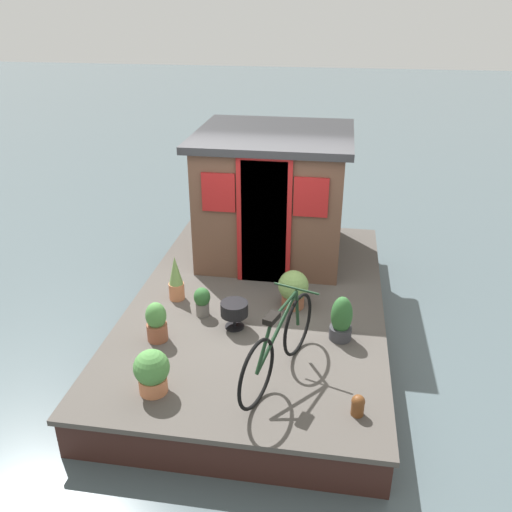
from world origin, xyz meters
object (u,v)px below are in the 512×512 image
object	(u,v)px
potted_plant_rosemary	(202,301)
bicycle	(279,345)
potted_plant_succulent	(293,288)
potted_plant_basil	(176,279)
potted_plant_fern	(156,322)
potted_plant_ivy	(152,371)
mooring_bollard	(358,405)
houseboat_cabin	(273,194)
potted_plant_sage	(341,320)
charcoal_grill	(234,310)

from	to	relation	value
potted_plant_rosemary	bicycle	bearing A→B (deg)	-134.29
potted_plant_succulent	potted_plant_basil	xyz separation A→B (m)	(-0.04, 1.50, 0.03)
bicycle	potted_plant_rosemary	xyz separation A→B (m)	(1.03, 1.06, -0.19)
potted_plant_fern	potted_plant_basil	bearing A→B (deg)	2.85
potted_plant_ivy	mooring_bollard	distance (m)	2.00
potted_plant_fern	mooring_bollard	size ratio (longest dim) A/B	2.20
potted_plant_succulent	potted_plant_rosemary	world-z (taller)	potted_plant_succulent
mooring_bollard	houseboat_cabin	bearing A→B (deg)	19.99
potted_plant_fern	potted_plant_rosemary	size ratio (longest dim) A/B	1.28
houseboat_cabin	potted_plant_sage	size ratio (longest dim) A/B	4.05
potted_plant_ivy	potted_plant_rosemary	xyz separation A→B (m)	(1.46, -0.13, -0.05)
potted_plant_sage	charcoal_grill	world-z (taller)	potted_plant_sage
potted_plant_fern	potted_plant_succulent	distance (m)	1.75
potted_plant_sage	charcoal_grill	distance (m)	1.24
houseboat_cabin	bicycle	bearing A→B (deg)	-171.51
bicycle	potted_plant_ivy	distance (m)	1.28
potted_plant_ivy	potted_plant_sage	bearing A→B (deg)	-56.15
potted_plant_basil	potted_plant_fern	bearing A→B (deg)	-177.15
potted_plant_sage	mooring_bollard	world-z (taller)	potted_plant_sage
potted_plant_fern	potted_plant_ivy	bearing A→B (deg)	-164.31
potted_plant_rosemary	mooring_bollard	world-z (taller)	potted_plant_rosemary
potted_plant_basil	potted_plant_ivy	xyz separation A→B (m)	(-1.79, -0.29, -0.04)
bicycle	potted_plant_fern	distance (m)	1.51
potted_plant_sage	potted_plant_rosemary	xyz separation A→B (m)	(0.25, 1.68, -0.05)
bicycle	potted_plant_basil	xyz separation A→B (m)	(1.36, 1.48, -0.10)
potted_plant_fern	houseboat_cabin	bearing A→B (deg)	-21.41
houseboat_cabin	potted_plant_fern	bearing A→B (deg)	158.59
bicycle	potted_plant_basil	distance (m)	2.01
potted_plant_rosemary	charcoal_grill	bearing A→B (deg)	-115.84
houseboat_cabin	potted_plant_rosemary	distance (m)	2.16
potted_plant_ivy	potted_plant_fern	bearing A→B (deg)	15.69
potted_plant_fern	mooring_bollard	bearing A→B (deg)	-111.68
potted_plant_ivy	potted_plant_basil	bearing A→B (deg)	9.20
houseboat_cabin	potted_plant_ivy	xyz separation A→B (m)	(-3.40, 0.75, -0.69)
potted_plant_basil	bicycle	bearing A→B (deg)	-132.59
potted_plant_rosemary	mooring_bollard	xyz separation A→B (m)	(-1.48, -1.86, -0.09)
potted_plant_sage	potted_plant_basil	distance (m)	2.18
potted_plant_basil	charcoal_grill	bearing A→B (deg)	-122.16
charcoal_grill	potted_plant_succulent	bearing A→B (deg)	-47.28
potted_plant_sage	potted_plant_fern	distance (m)	2.08
potted_plant_sage	potted_plant_basil	world-z (taller)	potted_plant_basil
potted_plant_fern	potted_plant_sage	bearing A→B (deg)	-80.50
potted_plant_sage	potted_plant_rosemary	world-z (taller)	potted_plant_sage
bicycle	potted_plant_ivy	bearing A→B (deg)	109.98
potted_plant_fern	bicycle	bearing A→B (deg)	-106.95
houseboat_cabin	potted_plant_basil	distance (m)	2.02
potted_plant_fern	charcoal_grill	distance (m)	0.90
houseboat_cabin	potted_plant_ivy	bearing A→B (deg)	167.60
potted_plant_succulent	charcoal_grill	distance (m)	0.86
potted_plant_succulent	mooring_bollard	size ratio (longest dim) A/B	2.26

